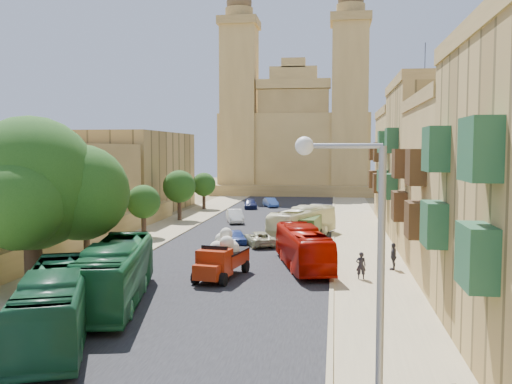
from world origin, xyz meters
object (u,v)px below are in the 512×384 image
(streetlamp, at_px, (360,266))
(bus_red_east, at_px, (303,248))
(car_cream, at_px, (259,239))
(street_tree_a, at_px, (86,210))
(olive_pickup, at_px, (306,229))
(street_tree_d, at_px, (204,185))
(car_dkblue, at_px, (250,204))
(street_tree_b, at_px, (143,202))
(car_white_a, at_px, (235,216))
(church, at_px, (296,140))
(bus_cream_east, at_px, (303,223))
(bus_green_north, at_px, (115,273))
(car_blue_a, at_px, (236,237))
(street_tree_c, at_px, (179,187))
(car_white_b, at_px, (302,209))
(pedestrian_c, at_px, (393,256))
(red_truck, at_px, (222,257))
(car_blue_b, at_px, (271,202))
(bus_green_south, at_px, (55,305))
(ficus_tree, at_px, (33,188))
(pedestrian_a, at_px, (361,266))

(streetlamp, relative_size, bus_red_east, 0.84)
(streetlamp, bearing_deg, car_cream, 101.70)
(street_tree_a, relative_size, olive_pickup, 1.06)
(street_tree_d, relative_size, car_dkblue, 1.17)
(street_tree_b, distance_m, car_white_a, 12.65)
(church, height_order, bus_cream_east, church)
(bus_green_north, height_order, car_dkblue, bus_green_north)
(streetlamp, bearing_deg, car_blue_a, 104.72)
(street_tree_c, bearing_deg, car_blue_a, -58.69)
(car_white_b, bearing_deg, pedestrian_c, 98.78)
(bus_red_east, bearing_deg, car_white_b, -100.46)
(bus_red_east, distance_m, car_white_b, 32.88)
(church, bearing_deg, red_truck, -89.77)
(red_truck, relative_size, car_blue_b, 1.42)
(car_blue_b, distance_m, pedestrian_c, 41.18)
(church, distance_m, street_tree_d, 32.82)
(red_truck, height_order, bus_green_south, red_truck)
(ficus_tree, xyz_separation_m, bus_green_south, (5.07, -7.53, -4.30))
(red_truck, height_order, pedestrian_c, red_truck)
(street_tree_d, xyz_separation_m, red_truck, (10.28, -39.47, -1.89))
(red_truck, relative_size, car_dkblue, 1.32)
(bus_green_south, bearing_deg, car_dkblue, 68.28)
(street_tree_c, distance_m, car_dkblue, 14.85)
(car_cream, bearing_deg, ficus_tree, 35.87)
(streetlamp, bearing_deg, street_tree_b, 116.21)
(bus_red_east, bearing_deg, church, -99.54)
(olive_pickup, bearing_deg, bus_red_east, -87.96)
(olive_pickup, relative_size, car_blue_b, 1.36)
(bus_cream_east, height_order, car_white_b, bus_cream_east)
(street_tree_b, distance_m, bus_green_north, 22.77)
(street_tree_b, height_order, streetlamp, streetlamp)
(church, height_order, street_tree_c, church)
(bus_green_north, xyz_separation_m, pedestrian_a, (12.75, 7.31, -0.73))
(olive_pickup, height_order, pedestrian_a, olive_pickup)
(car_blue_a, bearing_deg, car_white_b, 61.04)
(street_tree_c, bearing_deg, bus_cream_east, -37.48)
(church, distance_m, pedestrian_a, 70.30)
(car_dkblue, bearing_deg, street_tree_c, -124.11)
(red_truck, relative_size, olive_pickup, 1.04)
(car_blue_a, distance_m, car_cream, 2.13)
(car_dkblue, height_order, car_white_b, car_dkblue)
(ficus_tree, distance_m, bus_cream_east, 25.48)
(bus_cream_east, distance_m, car_blue_b, 27.28)
(bus_red_east, height_order, car_blue_b, bus_red_east)
(church, height_order, olive_pickup, church)
(pedestrian_c, bearing_deg, car_dkblue, -144.38)
(pedestrian_c, bearing_deg, streetlamp, 5.93)
(car_dkblue, distance_m, car_blue_b, 3.43)
(street_tree_d, height_order, red_truck, street_tree_d)
(car_cream, xyz_separation_m, car_blue_b, (-2.52, 31.15, 0.04))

